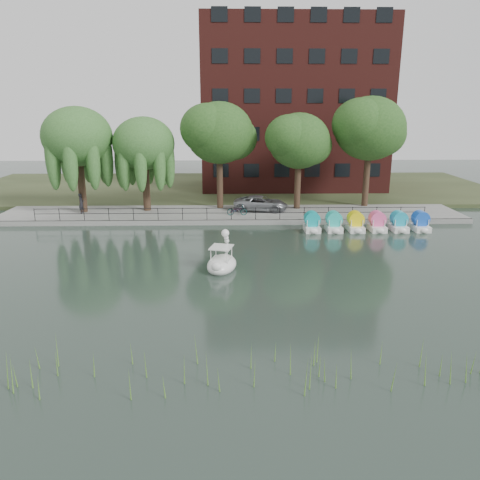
{
  "coord_description": "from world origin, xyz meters",
  "views": [
    {
      "loc": [
        -0.16,
        -24.17,
        9.42
      ],
      "look_at": [
        0.5,
        4.0,
        1.3
      ],
      "focal_mm": 35.0,
      "sensor_mm": 36.0,
      "label": 1
    }
  ],
  "objects_px": {
    "minivan": "(261,202)",
    "pedestrian": "(81,202)",
    "swan_boat": "(222,261)",
    "bicycle": "(237,209)"
  },
  "relations": [
    {
      "from": "pedestrian",
      "to": "swan_boat",
      "type": "distance_m",
      "value": 18.54
    },
    {
      "from": "bicycle",
      "to": "pedestrian",
      "type": "height_order",
      "value": "pedestrian"
    },
    {
      "from": "bicycle",
      "to": "swan_boat",
      "type": "distance_m",
      "value": 12.65
    },
    {
      "from": "bicycle",
      "to": "swan_boat",
      "type": "bearing_deg",
      "value": 172.46
    },
    {
      "from": "bicycle",
      "to": "swan_boat",
      "type": "relative_size",
      "value": 0.58
    },
    {
      "from": "minivan",
      "to": "pedestrian",
      "type": "bearing_deg",
      "value": 101.86
    },
    {
      "from": "minivan",
      "to": "swan_boat",
      "type": "relative_size",
      "value": 1.82
    },
    {
      "from": "minivan",
      "to": "swan_boat",
      "type": "xyz_separation_m",
      "value": [
        -3.26,
        -14.36,
        -0.66
      ]
    },
    {
      "from": "minivan",
      "to": "pedestrian",
      "type": "height_order",
      "value": "pedestrian"
    },
    {
      "from": "pedestrian",
      "to": "swan_boat",
      "type": "height_order",
      "value": "pedestrian"
    }
  ]
}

